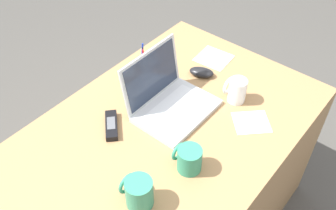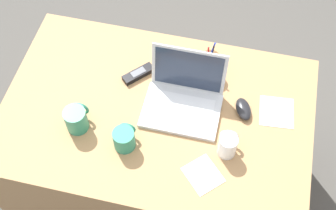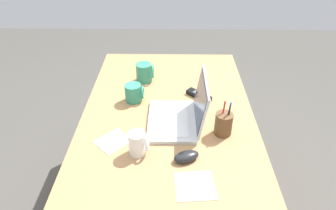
{
  "view_description": "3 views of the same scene",
  "coord_description": "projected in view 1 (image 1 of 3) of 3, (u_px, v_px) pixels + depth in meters",
  "views": [
    {
      "loc": [
        -0.76,
        -0.64,
        1.81
      ],
      "look_at": [
        0.08,
        0.05,
        0.77
      ],
      "focal_mm": 41.37,
      "sensor_mm": 36.0,
      "label": 1
    },
    {
      "loc": [
        0.27,
        -0.96,
        2.33
      ],
      "look_at": [
        0.05,
        0.01,
        0.77
      ],
      "focal_mm": 48.57,
      "sensor_mm": 36.0,
      "label": 2
    },
    {
      "loc": [
        1.28,
        0.02,
        1.63
      ],
      "look_at": [
        0.07,
        0.0,
        0.8
      ],
      "focal_mm": 33.32,
      "sensor_mm": 36.0,
      "label": 3
    }
  ],
  "objects": [
    {
      "name": "coffee_mug_white",
      "position": [
        189.0,
        159.0,
        1.31
      ],
      "size": [
        0.09,
        0.1,
        0.09
      ],
      "color": "#338C6B",
      "rests_on": "desk"
    },
    {
      "name": "paper_note_near_laptop",
      "position": [
        251.0,
        122.0,
        1.5
      ],
      "size": [
        0.18,
        0.18,
        0.0
      ],
      "primitive_type": "cube",
      "rotation": [
        0.0,
        0.0,
        0.78
      ],
      "color": "white",
      "rests_on": "desk"
    },
    {
      "name": "computer_mouse",
      "position": [
        202.0,
        72.0,
        1.69
      ],
      "size": [
        0.1,
        0.12,
        0.04
      ],
      "primitive_type": "ellipsoid",
      "rotation": [
        0.0,
        0.0,
        0.4
      ],
      "color": "black",
      "rests_on": "desk"
    },
    {
      "name": "coffee_mug_tall",
      "position": [
        138.0,
        192.0,
        1.21
      ],
      "size": [
        0.09,
        0.1,
        0.11
      ],
      "color": "#338C6B",
      "rests_on": "desk"
    },
    {
      "name": "coffee_mug_spare",
      "position": [
        236.0,
        90.0,
        1.56
      ],
      "size": [
        0.07,
        0.08,
        0.1
      ],
      "color": "white",
      "rests_on": "desk"
    },
    {
      "name": "pen_holder",
      "position": [
        146.0,
        70.0,
        1.65
      ],
      "size": [
        0.08,
        0.08,
        0.18
      ],
      "color": "brown",
      "rests_on": "desk"
    },
    {
      "name": "desk",
      "position": [
        165.0,
        184.0,
        1.73
      ],
      "size": [
        1.29,
        0.85,
        0.72
      ],
      "primitive_type": "cube",
      "color": "#A87C4F",
      "rests_on": "ground"
    },
    {
      "name": "laptop",
      "position": [
        169.0,
        99.0,
        1.53
      ],
      "size": [
        0.32,
        0.26,
        0.23
      ],
      "color": "silver",
      "rests_on": "desk"
    },
    {
      "name": "cordless_phone",
      "position": [
        111.0,
        125.0,
        1.47
      ],
      "size": [
        0.13,
        0.13,
        0.03
      ],
      "color": "black",
      "rests_on": "desk"
    },
    {
      "name": "paper_note_left",
      "position": [
        214.0,
        58.0,
        1.79
      ],
      "size": [
        0.15,
        0.16,
        0.0
      ],
      "primitive_type": "cube",
      "rotation": [
        0.0,
        0.0,
        0.09
      ],
      "color": "white",
      "rests_on": "desk"
    }
  ]
}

